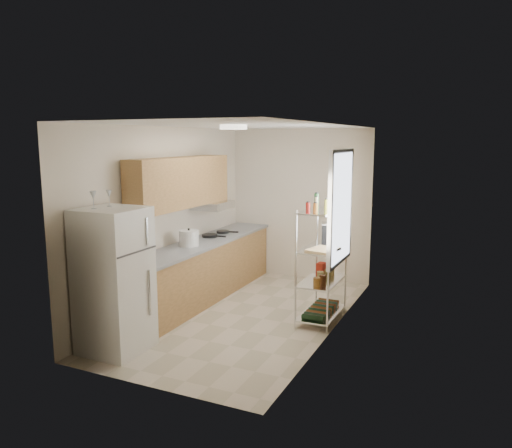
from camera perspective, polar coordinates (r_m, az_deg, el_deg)
The scene contains 16 objects.
room at distance 6.70m, azimuth -1.34°, elevation 0.03°, with size 2.52×4.42×2.62m.
counter_run at distance 7.69m, azimuth -6.07°, elevation -5.22°, with size 0.63×3.51×0.90m.
upper_cabinets at distance 7.24m, azimuth -8.56°, elevation 4.72°, with size 0.33×2.20×0.72m, color #B6854D.
range_hood at distance 7.94m, azimuth -5.00°, elevation 2.17°, with size 0.50×0.60×0.12m, color #B7BABC.
window at distance 6.56m, azimuth 9.68°, elevation 1.90°, with size 0.06×1.00×1.46m, color white.
bakers_rack at distance 6.65m, azimuth 7.61°, elevation -1.81°, with size 0.45×0.90×1.73m.
ceiling_dome at distance 6.34m, azimuth -2.59°, elevation 11.00°, with size 0.34×0.34×0.06m, color white.
refrigerator at distance 5.94m, azimuth -15.93°, elevation -6.21°, with size 0.69×0.69×1.67m, color silver.
wine_glass_a at distance 5.90m, azimuth -16.44°, elevation 2.84°, with size 0.07×0.07×0.19m, color silver, non-canonical shape.
wine_glass_b at distance 5.74m, azimuth -18.09°, elevation 2.61°, with size 0.07×0.07×0.20m, color silver, non-canonical shape.
rice_cooker at distance 7.25m, azimuth -7.67°, elevation -1.61°, with size 0.28×0.28×0.23m, color white.
frying_pan_large at distance 7.89m, azimuth -5.33°, elevation -1.33°, with size 0.24×0.24×0.04m, color black.
frying_pan_small at distance 8.19m, azimuth -3.82°, elevation -0.90°, with size 0.21×0.21×0.04m, color black.
cutting_board at distance 6.44m, azimuth 7.66°, elevation -2.93°, with size 0.31×0.40×0.03m, color tan.
espresso_machine at distance 6.96m, azimuth 8.17°, elevation -0.97°, with size 0.16×0.23×0.27m, color black.
storage_bag at distance 7.03m, azimuth 7.46°, elevation -5.07°, with size 0.10×0.14×0.16m, color #AC2715.
Camera 1 is at (2.89, -5.94, 2.42)m, focal length 35.00 mm.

